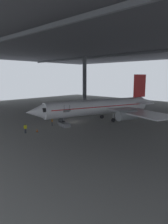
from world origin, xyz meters
TOP-DOWN VIEW (x-y plane):
  - ground_plane at (0.00, 0.00)m, footprint 110.00×110.00m
  - hangar_structure at (-0.06, 13.77)m, footprint 121.00×99.00m
  - airplane_main at (3.02, 5.70)m, footprint 32.70×33.03m
  - boarding_stairs at (0.65, -3.42)m, footprint 4.27×2.57m
  - crew_worker_near_nose at (-0.00, -12.04)m, footprint 0.38×0.48m
  - crew_worker_by_stairs at (-1.27, -5.05)m, footprint 0.47×0.38m
  - traffic_cone_orange at (0.77, -10.10)m, footprint 0.36×0.36m

SIDE VIEW (x-z plane):
  - ground_plane at x=0.00m, z-range 0.00..0.00m
  - traffic_cone_orange at x=0.77m, z-range -0.01..0.59m
  - boarding_stairs at x=0.65m, z-range -1.53..2.97m
  - crew_worker_by_stairs at x=-1.27m, z-range 0.11..1.76m
  - crew_worker_near_nose at x=0.00m, z-range 0.12..1.81m
  - airplane_main at x=3.02m, z-range -2.04..8.66m
  - hangar_structure at x=-0.06m, z-range 8.91..27.99m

